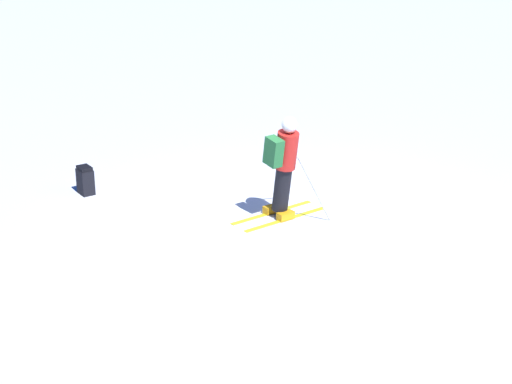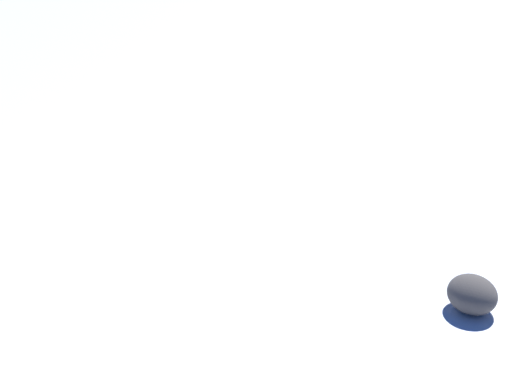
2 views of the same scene
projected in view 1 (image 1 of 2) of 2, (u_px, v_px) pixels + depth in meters
ground_plane at (292, 218)px, 13.79m from camera, size 300.00×300.00×0.00m
skier at (284, 163)px, 13.39m from camera, size 1.47×1.62×1.75m
spare_backpack at (85, 180)px, 14.72m from camera, size 0.37×0.35×0.50m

